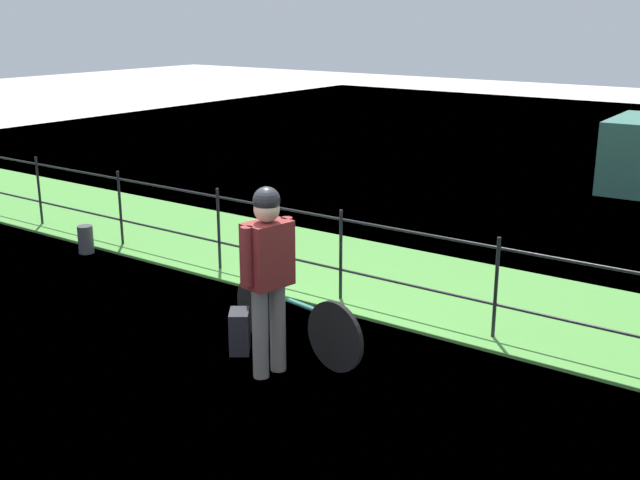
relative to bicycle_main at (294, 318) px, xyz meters
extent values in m
plane|color=#B2ADA3|center=(-0.42, -0.65, -0.34)|extent=(60.00, 60.00, 0.00)
cube|color=#478438|center=(-0.42, 2.27, -0.33)|extent=(27.00, 2.40, 0.03)
plane|color=#60849E|center=(-0.42, 8.28, -0.34)|extent=(30.00, 30.00, 0.00)
cylinder|color=black|center=(-5.82, 1.38, 0.17)|extent=(0.04, 0.04, 1.03)
cylinder|color=black|center=(-4.02, 1.38, 0.17)|extent=(0.04, 0.04, 1.03)
cylinder|color=black|center=(-2.22, 1.38, 0.17)|extent=(0.04, 0.04, 1.03)
cylinder|color=black|center=(-0.42, 1.38, 0.17)|extent=(0.04, 0.04, 1.03)
cylinder|color=black|center=(1.38, 1.38, 0.17)|extent=(0.04, 0.04, 1.03)
cylinder|color=black|center=(-0.42, 1.38, 0.02)|extent=(18.00, 0.03, 0.03)
cylinder|color=black|center=(-0.42, 1.38, 0.59)|extent=(18.00, 0.03, 0.03)
cylinder|color=black|center=(0.52, -0.09, -0.02)|extent=(0.65, 0.15, 0.65)
cylinder|color=black|center=(-0.49, 0.08, -0.02)|extent=(0.65, 0.15, 0.65)
cylinder|color=#337F70|center=(0.02, 0.00, 0.16)|extent=(0.80, 0.18, 0.04)
cube|color=black|center=(-0.37, 0.06, 0.20)|extent=(0.21, 0.12, 0.06)
cube|color=slate|center=(-0.37, 0.06, 0.30)|extent=(0.38, 0.22, 0.02)
cube|color=#A87F51|center=(-0.37, 0.06, 0.44)|extent=(0.36, 0.32, 0.27)
ellipsoid|color=#4C3D2D|center=(-0.37, 0.06, 0.64)|extent=(0.30, 0.19, 0.13)
sphere|color=#4C3D2D|center=(-0.25, 0.04, 0.70)|extent=(0.11, 0.11, 0.11)
cylinder|color=slate|center=(0.11, -0.37, 0.07)|extent=(0.14, 0.14, 0.82)
cylinder|color=slate|center=(0.07, -0.57, 0.07)|extent=(0.14, 0.14, 0.82)
cube|color=maroon|center=(0.09, -0.47, 0.76)|extent=(0.32, 0.44, 0.56)
cylinder|color=maroon|center=(0.13, -0.26, 0.78)|extent=(0.10, 0.10, 0.50)
cylinder|color=maroon|center=(0.05, -0.69, 0.78)|extent=(0.10, 0.10, 0.50)
sphere|color=tan|center=(0.09, -0.47, 1.15)|extent=(0.22, 0.22, 0.22)
sphere|color=black|center=(0.09, -0.47, 1.22)|extent=(0.23, 0.23, 0.23)
cube|color=black|center=(-0.43, -0.28, -0.14)|extent=(0.31, 0.33, 0.40)
cylinder|color=#38383D|center=(-4.16, 0.88, -0.16)|extent=(0.20, 0.20, 0.37)
camera|label=1|loc=(4.14, -5.31, 2.72)|focal=43.91mm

